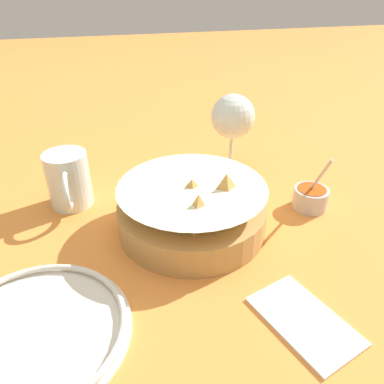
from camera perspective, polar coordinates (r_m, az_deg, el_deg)
The scene contains 7 objects.
ground_plane at distance 0.58m, azimuth -3.14°, elevation -7.13°, with size 4.00×4.00×0.00m, color orange.
food_basket at distance 0.58m, azimuth 0.10°, elevation -2.55°, with size 0.23×0.23×0.10m.
sauce_cup at distance 0.67m, azimuth 17.62°, elevation -0.74°, with size 0.07×0.06×0.11m.
wine_glass at distance 0.74m, azimuth 6.21°, elevation 11.06°, with size 0.09×0.09×0.16m.
beer_mug at distance 0.67m, azimuth -18.26°, elevation 1.50°, with size 0.11×0.07×0.10m.
side_plate at distance 0.49m, azimuth -23.10°, elevation -19.02°, with size 0.22×0.22×0.01m.
napkin at distance 0.49m, azimuth 16.76°, elevation -18.11°, with size 0.14×0.11×0.01m.
Camera 1 is at (0.45, -0.08, 0.36)m, focal length 35.00 mm.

